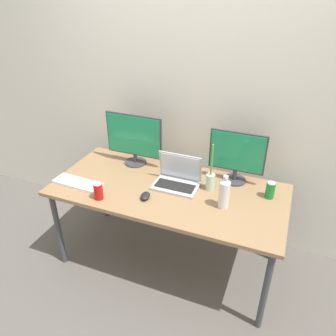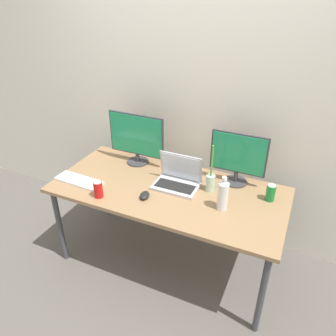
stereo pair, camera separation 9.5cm
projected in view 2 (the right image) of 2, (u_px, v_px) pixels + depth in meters
The scene contains 12 objects.
ground_plane at pixel (168, 259), 2.85m from camera, with size 16.00×16.00×0.00m, color #5B5651.
wall_back at pixel (198, 95), 2.67m from camera, with size 7.00×0.08×2.60m, color silver.
work_desk at pixel (168, 195), 2.51m from camera, with size 1.76×0.82×0.74m.
monitor_left at pixel (136, 137), 2.72m from camera, with size 0.50×0.19×0.44m.
monitor_center at pixel (238, 157), 2.45m from camera, with size 0.43×0.18×0.41m.
laptop_silver at pixel (178, 179), 2.50m from camera, with size 0.34×0.23×0.24m.
keyboard_main at pixel (79, 181), 2.56m from camera, with size 0.39×0.13×0.02m, color white.
mouse_by_keyboard at pixel (145, 195), 2.37m from camera, with size 0.07×0.10×0.04m, color black.
water_bottle at pixel (223, 195), 2.21m from camera, with size 0.07×0.07×0.25m.
soda_can_near_keyboard at pixel (98, 189), 2.36m from camera, with size 0.07×0.07×0.13m.
soda_can_by_laptop at pixel (271, 193), 2.32m from camera, with size 0.07×0.07×0.13m.
bamboo_vase at pixel (210, 181), 2.43m from camera, with size 0.07×0.07×0.38m.
Camera 2 is at (0.86, -1.89, 2.12)m, focal length 35.00 mm.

